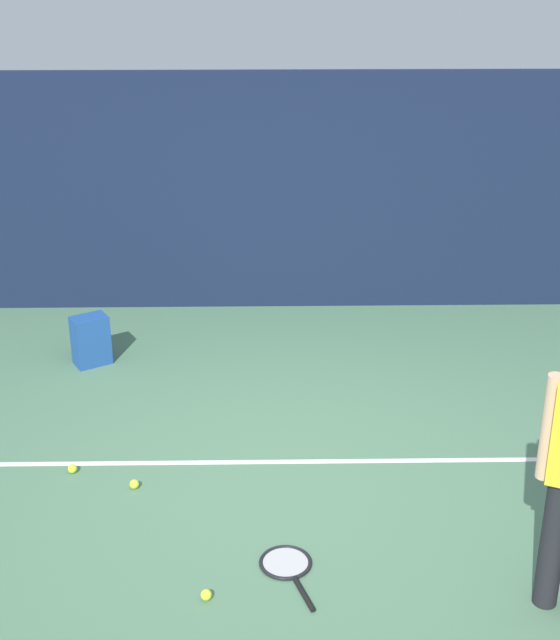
{
  "coord_description": "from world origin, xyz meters",
  "views": [
    {
      "loc": [
        -0.1,
        -5.56,
        3.69
      ],
      "look_at": [
        0.0,
        0.4,
        1.0
      ],
      "focal_mm": 52.39,
      "sensor_mm": 36.0,
      "label": 1
    }
  ],
  "objects_px": {
    "tennis_racket": "(287,565)",
    "tennis_ball_by_fence": "(72,469)",
    "tennis_ball_mid_court": "(134,484)",
    "backpack": "(90,341)",
    "tennis_ball_near_player": "(206,595)"
  },
  "relations": [
    {
      "from": "tennis_racket",
      "to": "tennis_ball_by_fence",
      "type": "distance_m",
      "value": 1.82
    },
    {
      "from": "tennis_racket",
      "to": "tennis_ball_near_player",
      "type": "relative_size",
      "value": 9.64
    },
    {
      "from": "tennis_ball_mid_court",
      "to": "tennis_racket",
      "type": "bearing_deg",
      "value": -39.47
    },
    {
      "from": "tennis_ball_near_player",
      "to": "tennis_ball_by_fence",
      "type": "bearing_deg",
      "value": 127.47
    },
    {
      "from": "tennis_racket",
      "to": "tennis_ball_by_fence",
      "type": "relative_size",
      "value": 9.64
    },
    {
      "from": "backpack",
      "to": "tennis_ball_by_fence",
      "type": "xyz_separation_m",
      "value": [
        0.15,
        -1.72,
        -0.18
      ]
    },
    {
      "from": "tennis_ball_near_player",
      "to": "tennis_ball_by_fence",
      "type": "relative_size",
      "value": 1.0
    },
    {
      "from": "tennis_racket",
      "to": "tennis_ball_mid_court",
      "type": "relative_size",
      "value": 9.64
    },
    {
      "from": "backpack",
      "to": "tennis_ball_near_player",
      "type": "relative_size",
      "value": 6.67
    },
    {
      "from": "tennis_ball_near_player",
      "to": "tennis_ball_mid_court",
      "type": "bearing_deg",
      "value": 116.24
    },
    {
      "from": "backpack",
      "to": "tennis_ball_mid_court",
      "type": "xyz_separation_m",
      "value": [
        0.61,
        -1.92,
        -0.18
      ]
    },
    {
      "from": "tennis_ball_by_fence",
      "to": "tennis_racket",
      "type": "bearing_deg",
      "value": -35.07
    },
    {
      "from": "backpack",
      "to": "tennis_ball_near_player",
      "type": "xyz_separation_m",
      "value": [
        1.17,
        -3.05,
        -0.18
      ]
    },
    {
      "from": "tennis_racket",
      "to": "tennis_ball_near_player",
      "type": "distance_m",
      "value": 0.55
    },
    {
      "from": "tennis_ball_by_fence",
      "to": "tennis_ball_mid_court",
      "type": "distance_m",
      "value": 0.5
    }
  ]
}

